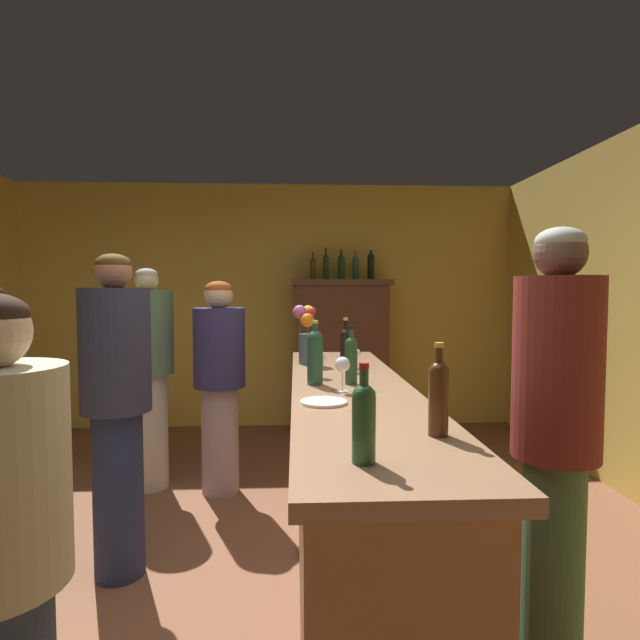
{
  "coord_description": "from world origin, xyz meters",
  "views": [
    {
      "loc": [
        0.28,
        -2.22,
        1.5
      ],
      "look_at": [
        0.43,
        0.83,
        1.32
      ],
      "focal_mm": 28.35,
      "sensor_mm": 36.0,
      "label": 1
    }
  ],
  "objects_px": {
    "wine_glass_front": "(319,360)",
    "display_bottle_center": "(341,266)",
    "wine_bottle_rose": "(364,419)",
    "display_bottle_left": "(313,268)",
    "wine_bottle_chardonnay": "(351,358)",
    "bartender": "(555,433)",
    "bar_counter": "(351,486)",
    "wine_bottle_syrah": "(315,355)",
    "cheese_plate": "(324,402)",
    "wine_bottle_malbec": "(439,394)",
    "display_bottle_midright": "(356,267)",
    "patron_in_navy": "(117,401)",
    "wine_bottle_riesling": "(346,345)",
    "display_bottle_right": "(371,265)",
    "display_cabinet": "(341,353)",
    "display_bottle_midleft": "(326,266)",
    "patron_in_grey": "(148,369)",
    "wine_glass_rear": "(354,354)",
    "patron_near_entrance": "(220,378)",
    "flower_arrangement": "(307,333)",
    "wine_glass_mid": "(342,366)"
  },
  "relations": [
    {
      "from": "wine_glass_front",
      "to": "display_bottle_center",
      "type": "relative_size",
      "value": 0.45
    },
    {
      "from": "wine_bottle_rose",
      "to": "display_bottle_left",
      "type": "relative_size",
      "value": 0.94
    },
    {
      "from": "wine_bottle_chardonnay",
      "to": "bartender",
      "type": "bearing_deg",
      "value": -44.19
    },
    {
      "from": "display_bottle_center",
      "to": "bar_counter",
      "type": "bearing_deg",
      "value": -94.16
    },
    {
      "from": "wine_bottle_syrah",
      "to": "cheese_plate",
      "type": "xyz_separation_m",
      "value": [
        0.02,
        -0.43,
        -0.14
      ]
    },
    {
      "from": "wine_bottle_malbec",
      "to": "display_bottle_midright",
      "type": "bearing_deg",
      "value": 87.3
    },
    {
      "from": "cheese_plate",
      "to": "display_bottle_center",
      "type": "distance_m",
      "value": 3.34
    },
    {
      "from": "patron_in_navy",
      "to": "bartender",
      "type": "xyz_separation_m",
      "value": [
        1.91,
        -0.81,
        0.04
      ]
    },
    {
      "from": "wine_bottle_malbec",
      "to": "display_bottle_midright",
      "type": "height_order",
      "value": "display_bottle_midright"
    },
    {
      "from": "wine_bottle_riesling",
      "to": "display_bottle_right",
      "type": "xyz_separation_m",
      "value": [
        0.49,
        2.2,
        0.61
      ]
    },
    {
      "from": "wine_bottle_chardonnay",
      "to": "display_bottle_left",
      "type": "height_order",
      "value": "display_bottle_left"
    },
    {
      "from": "cheese_plate",
      "to": "bartender",
      "type": "xyz_separation_m",
      "value": [
        0.86,
        -0.25,
        -0.07
      ]
    },
    {
      "from": "wine_glass_front",
      "to": "display_bottle_midright",
      "type": "bearing_deg",
      "value": 78.9
    },
    {
      "from": "display_cabinet",
      "to": "display_bottle_midleft",
      "type": "height_order",
      "value": "display_bottle_midleft"
    },
    {
      "from": "display_bottle_left",
      "to": "display_bottle_midleft",
      "type": "relative_size",
      "value": 0.86
    },
    {
      "from": "wine_bottle_chardonnay",
      "to": "display_bottle_midleft",
      "type": "height_order",
      "value": "display_bottle_midleft"
    },
    {
      "from": "wine_bottle_rose",
      "to": "display_bottle_right",
      "type": "distance_m",
      "value": 4.07
    },
    {
      "from": "wine_bottle_malbec",
      "to": "bartender",
      "type": "height_order",
      "value": "bartender"
    },
    {
      "from": "wine_bottle_malbec",
      "to": "wine_bottle_syrah",
      "type": "bearing_deg",
      "value": 111.66
    },
    {
      "from": "display_bottle_midleft",
      "to": "patron_in_grey",
      "type": "bearing_deg",
      "value": -134.16
    },
    {
      "from": "patron_in_navy",
      "to": "display_bottle_midright",
      "type": "bearing_deg",
      "value": 50.56
    },
    {
      "from": "wine_bottle_riesling",
      "to": "wine_bottle_rose",
      "type": "height_order",
      "value": "wine_bottle_riesling"
    },
    {
      "from": "wine_glass_rear",
      "to": "patron_in_grey",
      "type": "bearing_deg",
      "value": 146.73
    },
    {
      "from": "display_bottle_midright",
      "to": "patron_near_entrance",
      "type": "distance_m",
      "value": 2.18
    },
    {
      "from": "wine_bottle_rose",
      "to": "display_bottle_right",
      "type": "height_order",
      "value": "display_bottle_right"
    },
    {
      "from": "wine_bottle_syrah",
      "to": "cheese_plate",
      "type": "height_order",
      "value": "wine_bottle_syrah"
    },
    {
      "from": "display_bottle_midright",
      "to": "patron_near_entrance",
      "type": "relative_size",
      "value": 0.19
    },
    {
      "from": "wine_bottle_riesling",
      "to": "bartender",
      "type": "xyz_separation_m",
      "value": [
        0.67,
        -1.28,
        -0.2
      ]
    },
    {
      "from": "wine_bottle_rose",
      "to": "wine_bottle_syrah",
      "type": "height_order",
      "value": "wine_bottle_syrah"
    },
    {
      "from": "display_bottle_midright",
      "to": "bartender",
      "type": "relative_size",
      "value": 0.18
    },
    {
      "from": "bar_counter",
      "to": "display_cabinet",
      "type": "distance_m",
      "value": 2.87
    },
    {
      "from": "wine_bottle_rose",
      "to": "patron_near_entrance",
      "type": "relative_size",
      "value": 0.17
    },
    {
      "from": "flower_arrangement",
      "to": "display_bottle_midleft",
      "type": "relative_size",
      "value": 1.12
    },
    {
      "from": "wine_glass_mid",
      "to": "display_bottle_midleft",
      "type": "height_order",
      "value": "display_bottle_midleft"
    },
    {
      "from": "wine_bottle_malbec",
      "to": "display_bottle_left",
      "type": "xyz_separation_m",
      "value": [
        -0.28,
        3.73,
        0.58
      ]
    },
    {
      "from": "display_bottle_midright",
      "to": "patron_near_entrance",
      "type": "xyz_separation_m",
      "value": [
        -1.2,
        -1.59,
        -0.9
      ]
    },
    {
      "from": "display_bottle_left",
      "to": "wine_glass_mid",
      "type": "bearing_deg",
      "value": -89.4
    },
    {
      "from": "bartender",
      "to": "display_bottle_left",
      "type": "bearing_deg",
      "value": -82.77
    },
    {
      "from": "wine_bottle_rose",
      "to": "patron_in_navy",
      "type": "distance_m",
      "value": 1.72
    },
    {
      "from": "wine_bottle_riesling",
      "to": "bartender",
      "type": "distance_m",
      "value": 1.46
    },
    {
      "from": "wine_bottle_rose",
      "to": "patron_near_entrance",
      "type": "xyz_separation_m",
      "value": [
        -0.74,
        2.38,
        -0.29
      ]
    },
    {
      "from": "flower_arrangement",
      "to": "patron_in_grey",
      "type": "relative_size",
      "value": 0.23
    },
    {
      "from": "display_cabinet",
      "to": "display_bottle_midright",
      "type": "xyz_separation_m",
      "value": [
        0.15,
        -0.0,
        0.91
      ]
    },
    {
      "from": "flower_arrangement",
      "to": "wine_bottle_syrah",
      "type": "bearing_deg",
      "value": -87.95
    },
    {
      "from": "wine_glass_front",
      "to": "display_bottle_midleft",
      "type": "relative_size",
      "value": 0.43
    },
    {
      "from": "wine_bottle_syrah",
      "to": "patron_in_grey",
      "type": "xyz_separation_m",
      "value": [
        -1.21,
        1.34,
        -0.27
      ]
    },
    {
      "from": "wine_glass_rear",
      "to": "display_bottle_center",
      "type": "height_order",
      "value": "display_bottle_center"
    },
    {
      "from": "flower_arrangement",
      "to": "wine_glass_front",
      "type": "bearing_deg",
      "value": -84.21
    },
    {
      "from": "bar_counter",
      "to": "display_cabinet",
      "type": "relative_size",
      "value": 1.7
    },
    {
      "from": "display_bottle_midright",
      "to": "cheese_plate",
      "type": "bearing_deg",
      "value": -99.12
    }
  ]
}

